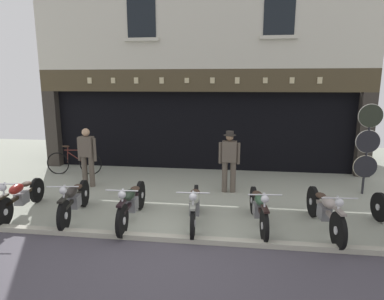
# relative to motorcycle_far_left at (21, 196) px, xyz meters

# --- Properties ---
(ground) EXTENTS (22.71, 22.00, 0.18)m
(ground) POSITION_rel_motorcycle_far_left_xyz_m (3.55, -1.92, -0.45)
(ground) COLOR #9B9F8E
(shop_facade) EXTENTS (11.01, 4.42, 6.68)m
(shop_facade) POSITION_rel_motorcycle_far_left_xyz_m (3.55, 6.04, 1.37)
(shop_facade) COLOR black
(shop_facade) RESTS_ON ground
(motorcycle_far_left) EXTENTS (0.62, 1.98, 0.90)m
(motorcycle_far_left) POSITION_rel_motorcycle_far_left_xyz_m (0.00, 0.00, 0.00)
(motorcycle_far_left) COLOR black
(motorcycle_far_left) RESTS_ON ground
(motorcycle_left) EXTENTS (0.62, 1.95, 0.91)m
(motorcycle_left) POSITION_rel_motorcycle_far_left_xyz_m (1.30, -0.08, 0.01)
(motorcycle_left) COLOR black
(motorcycle_left) RESTS_ON ground
(motorcycle_center_left) EXTENTS (0.62, 2.10, 0.93)m
(motorcycle_center_left) POSITION_rel_motorcycle_far_left_xyz_m (2.60, -0.12, 0.02)
(motorcycle_center_left) COLOR black
(motorcycle_center_left) RESTS_ON ground
(motorcycle_center) EXTENTS (0.62, 1.96, 0.91)m
(motorcycle_center) POSITION_rel_motorcycle_far_left_xyz_m (3.92, -0.09, 0.01)
(motorcycle_center) COLOR black
(motorcycle_center) RESTS_ON ground
(motorcycle_center_right) EXTENTS (0.62, 1.95, 0.90)m
(motorcycle_center_right) POSITION_rel_motorcycle_far_left_xyz_m (5.22, -0.02, 0.01)
(motorcycle_center_right) COLOR black
(motorcycle_center_right) RESTS_ON ground
(motorcycle_right) EXTENTS (0.62, 2.11, 0.93)m
(motorcycle_right) POSITION_rel_motorcycle_far_left_xyz_m (6.50, -0.05, 0.02)
(motorcycle_right) COLOR black
(motorcycle_right) RESTS_ON ground
(salesman_left) EXTENTS (0.56, 0.26, 1.65)m
(salesman_left) POSITION_rel_motorcycle_far_left_xyz_m (0.63, 2.08, 0.51)
(salesman_left) COLOR brown
(salesman_left) RESTS_ON ground
(shopkeeper_center) EXTENTS (0.56, 0.33, 1.65)m
(shopkeeper_center) POSITION_rel_motorcycle_far_left_xyz_m (4.57, 2.09, 0.50)
(shopkeeper_center) COLOR brown
(shopkeeper_center) RESTS_ON ground
(tyre_sign_pole) EXTENTS (0.61, 0.06, 2.37)m
(tyre_sign_pole) POSITION_rel_motorcycle_far_left_xyz_m (8.09, 2.40, 0.97)
(tyre_sign_pole) COLOR #232328
(tyre_sign_pole) RESTS_ON ground
(advert_board_near) EXTENTS (0.68, 0.03, 1.00)m
(advert_board_near) POSITION_rel_motorcycle_far_left_xyz_m (2.14, 4.46, 1.18)
(advert_board_near) COLOR silver
(leaning_bicycle) EXTENTS (1.77, 0.50, 0.95)m
(leaning_bicycle) POSITION_rel_motorcycle_far_left_xyz_m (-0.37, 3.21, -0.03)
(leaning_bicycle) COLOR black
(leaning_bicycle) RESTS_ON ground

